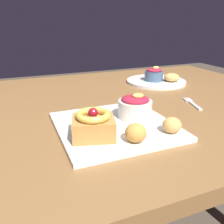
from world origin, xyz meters
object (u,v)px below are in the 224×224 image
object	(u,v)px
front_plate	(115,126)
fritter_front	(172,125)
berry_ramekin	(135,107)
back_plate	(156,81)
fritter_middle	(136,133)
fork	(192,103)
cake_slice	(93,125)
back_ramekin	(154,74)
back_pastry	(172,77)

from	to	relation	value
front_plate	fritter_front	size ratio (longest dim) A/B	6.43
berry_ramekin	back_plate	distance (m)	0.49
front_plate	fritter_middle	world-z (taller)	fritter_middle
fork	berry_ramekin	bearing A→B (deg)	119.95
fritter_front	fork	xyz separation A→B (m)	(0.22, 0.19, -0.03)
fritter_middle	cake_slice	bearing A→B (deg)	145.10
berry_ramekin	fork	size ratio (longest dim) A/B	0.78
berry_ramekin	fritter_middle	xyz separation A→B (m)	(-0.07, -0.13, -0.01)
cake_slice	back_ramekin	world-z (taller)	cake_slice
fork	back_ramekin	bearing A→B (deg)	10.24
back_plate	berry_ramekin	bearing A→B (deg)	-129.29
back_pastry	back_ramekin	bearing A→B (deg)	147.36
fritter_front	back_pastry	distance (m)	0.55
fritter_middle	back_plate	distance (m)	0.63
cake_slice	back_plate	distance (m)	0.64
back_plate	back_pastry	world-z (taller)	back_pastry
cake_slice	berry_ramekin	distance (m)	0.17
cake_slice	back_ramekin	distance (m)	0.63
fritter_front	back_pastry	size ratio (longest dim) A/B	0.68
cake_slice	fork	world-z (taller)	cake_slice
back_pastry	back_plate	bearing A→B (deg)	138.08
back_pastry	fork	bearing A→B (deg)	-110.51
berry_ramekin	front_plate	bearing A→B (deg)	-162.85
fork	cake_slice	bearing A→B (deg)	124.70
front_plate	fritter_middle	size ratio (longest dim) A/B	5.84
back_pastry	fork	world-z (taller)	back_pastry
front_plate	back_plate	size ratio (longest dim) A/B	1.12
front_plate	back_plate	xyz separation A→B (m)	(0.38, 0.40, 0.00)
front_plate	cake_slice	distance (m)	0.10
front_plate	back_pastry	distance (m)	0.56
cake_slice	front_plate	bearing A→B (deg)	34.27
berry_ramekin	back_plate	world-z (taller)	berry_ramekin
berry_ramekin	back_pastry	bearing A→B (deg)	42.36
back_plate	fork	distance (m)	0.31
back_plate	back_pastry	xyz separation A→B (m)	(0.05, -0.05, 0.02)
fritter_front	cake_slice	bearing A→B (deg)	165.46
cake_slice	fork	size ratio (longest dim) A/B	0.95
berry_ramekin	back_ramekin	world-z (taller)	berry_ramekin
cake_slice	fritter_front	world-z (taller)	cake_slice
fritter_middle	back_pastry	size ratio (longest dim) A/B	0.75
berry_ramekin	fritter_front	bearing A→B (deg)	-71.56
cake_slice	back_ramekin	xyz separation A→B (m)	(0.44, 0.45, -0.00)
fritter_middle	back_pastry	distance (m)	0.63
front_plate	back_pastry	bearing A→B (deg)	39.11
fritter_front	fritter_middle	size ratio (longest dim) A/B	0.91
front_plate	cake_slice	size ratio (longest dim) A/B	2.58
cake_slice	fritter_front	distance (m)	0.20
cake_slice	berry_ramekin	size ratio (longest dim) A/B	1.22
back_ramekin	fritter_front	bearing A→B (deg)	-116.73
back_ramekin	fork	xyz separation A→B (m)	(-0.03, -0.31, -0.04)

